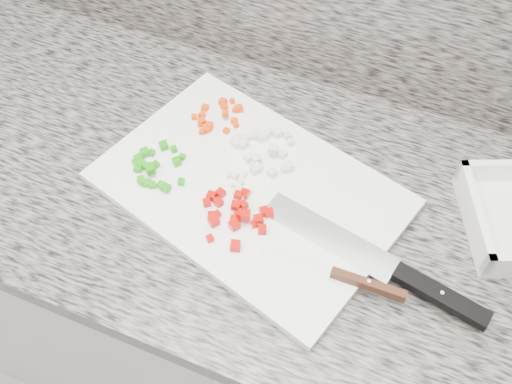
% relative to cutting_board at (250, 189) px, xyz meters
% --- Properties ---
extents(cabinet, '(3.92, 0.62, 0.86)m').
position_rel_cutting_board_xyz_m(cabinet, '(-0.03, 0.02, -0.48)').
color(cabinet, white).
rests_on(cabinet, ground).
extents(countertop, '(3.96, 0.64, 0.04)m').
position_rel_cutting_board_xyz_m(countertop, '(-0.03, 0.02, -0.03)').
color(countertop, slate).
rests_on(countertop, cabinet).
extents(cutting_board, '(0.57, 0.46, 0.02)m').
position_rel_cutting_board_xyz_m(cutting_board, '(0.00, 0.00, 0.00)').
color(cutting_board, white).
rests_on(cutting_board, countertop).
extents(carrot_pile, '(0.09, 0.10, 0.02)m').
position_rel_cutting_board_xyz_m(carrot_pile, '(-0.12, 0.12, 0.01)').
color(carrot_pile, '#F03D05').
rests_on(carrot_pile, cutting_board).
extents(onion_pile, '(0.13, 0.11, 0.02)m').
position_rel_cutting_board_xyz_m(onion_pile, '(-0.01, 0.08, 0.02)').
color(onion_pile, silver).
rests_on(onion_pile, cutting_board).
extents(green_pepper_pile, '(0.11, 0.10, 0.02)m').
position_rel_cutting_board_xyz_m(green_pepper_pile, '(-0.17, -0.03, 0.02)').
color(green_pepper_pile, '#1D930D').
rests_on(green_pepper_pile, cutting_board).
extents(red_pepper_pile, '(0.12, 0.11, 0.03)m').
position_rel_cutting_board_xyz_m(red_pepper_pile, '(0.00, -0.07, 0.02)').
color(red_pepper_pile, '#C20802').
rests_on(red_pepper_pile, cutting_board).
extents(garlic_pile, '(0.06, 0.07, 0.01)m').
position_rel_cutting_board_xyz_m(garlic_pile, '(-0.02, -0.01, 0.01)').
color(garlic_pile, beige).
rests_on(garlic_pile, cutting_board).
extents(chef_knife, '(0.38, 0.12, 0.02)m').
position_rel_cutting_board_xyz_m(chef_knife, '(0.28, -0.07, 0.01)').
color(chef_knife, white).
rests_on(chef_knife, cutting_board).
extents(paring_knife, '(0.23, 0.03, 0.02)m').
position_rel_cutting_board_xyz_m(paring_knife, '(0.21, -0.11, 0.01)').
color(paring_knife, white).
rests_on(paring_knife, cutting_board).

